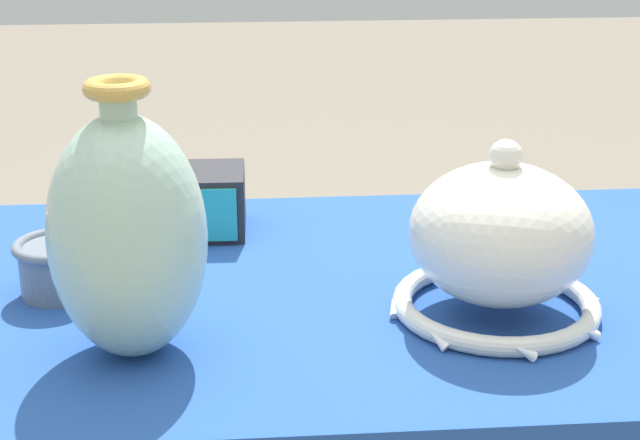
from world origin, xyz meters
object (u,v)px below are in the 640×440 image
object	(u,v)px
mosaic_tile_box	(186,202)
cup_wide_slate	(58,265)
vase_dome_bell	(500,244)
vase_tall_bulbous	(128,235)

from	to	relation	value
mosaic_tile_box	cup_wide_slate	xyz separation A→B (m)	(-0.14, -0.19, -0.01)
vase_dome_bell	vase_tall_bulbous	bearing A→B (deg)	-171.28
vase_dome_bell	mosaic_tile_box	world-z (taller)	vase_dome_bell
vase_dome_bell	cup_wide_slate	distance (m)	0.51
vase_dome_bell	mosaic_tile_box	xyz separation A→B (m)	(-0.36, 0.29, -0.04)
cup_wide_slate	vase_tall_bulbous	bearing A→B (deg)	-56.44
vase_dome_bell	mosaic_tile_box	distance (m)	0.46
vase_tall_bulbous	mosaic_tile_box	distance (m)	0.36
mosaic_tile_box	cup_wide_slate	world-z (taller)	mosaic_tile_box
vase_tall_bulbous	mosaic_tile_box	world-z (taller)	vase_tall_bulbous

